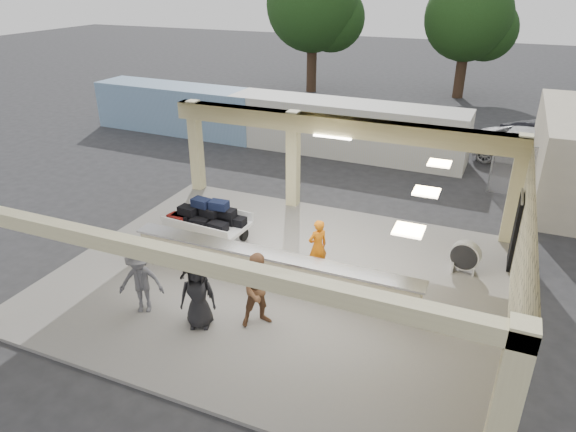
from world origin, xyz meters
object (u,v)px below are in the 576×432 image
at_px(baggage_handler, 318,247).
at_px(car_white_a, 538,148).
at_px(passenger_b, 195,286).
at_px(drum_fan, 465,256).
at_px(baggage_counter, 270,270).
at_px(passenger_d, 198,295).
at_px(passenger_c, 141,282).
at_px(passenger_a, 260,290).
at_px(luggage_cart, 207,219).
at_px(car_dark, 550,141).
at_px(container_blue, 179,109).
at_px(container_white, 344,128).

relative_size(baggage_handler, car_white_a, 0.30).
bearing_deg(passenger_b, drum_fan, 60.20).
bearing_deg(baggage_counter, drum_fan, 30.33).
bearing_deg(car_white_a, passenger_d, 166.40).
bearing_deg(passenger_c, passenger_d, -21.81).
xyz_separation_m(passenger_d, car_white_a, (7.59, 15.95, -0.19)).
bearing_deg(baggage_counter, passenger_a, -73.15).
relative_size(baggage_handler, passenger_c, 0.95).
relative_size(luggage_cart, passenger_d, 1.47).
bearing_deg(passenger_d, passenger_b, 113.33).
xyz_separation_m(passenger_d, car_dark, (8.11, 17.38, -0.20)).
xyz_separation_m(baggage_counter, passenger_c, (-2.43, -2.28, 0.37)).
bearing_deg(container_blue, passenger_c, -57.64).
bearing_deg(passenger_d, baggage_counter, 48.06).
bearing_deg(passenger_c, passenger_b, -14.81).
bearing_deg(container_white, passenger_d, -85.20).
height_order(car_white_a, container_white, container_white).
bearing_deg(container_blue, car_dark, 11.33).
height_order(baggage_handler, car_white_a, baggage_handler).
distance_m(baggage_handler, car_dark, 15.38).
bearing_deg(passenger_a, car_white_a, 27.82).
height_order(baggage_counter, passenger_d, passenger_d).
height_order(baggage_handler, container_blue, container_blue).
bearing_deg(container_white, passenger_b, -85.87).
height_order(baggage_counter, baggage_handler, baggage_handler).
bearing_deg(luggage_cart, passenger_c, -79.81).
height_order(luggage_cart, container_white, container_white).
relative_size(baggage_counter, car_white_a, 1.53).
distance_m(passenger_a, passenger_b, 1.56).
distance_m(passenger_a, container_white, 13.66).
bearing_deg(luggage_cart, baggage_handler, -2.92).
bearing_deg(passenger_a, drum_fan, 5.97).
bearing_deg(car_white_a, passenger_c, 161.94).
xyz_separation_m(passenger_a, container_white, (-2.13, 13.49, 0.16)).
relative_size(drum_fan, car_white_a, 0.18).
xyz_separation_m(passenger_b, passenger_d, (0.17, -0.17, -0.09)).
xyz_separation_m(luggage_cart, container_blue, (-8.03, 10.53, 0.34)).
bearing_deg(car_white_a, passenger_a, 169.57).
xyz_separation_m(luggage_cart, drum_fan, (7.62, 1.21, -0.27)).
height_order(luggage_cart, passenger_b, passenger_b).
relative_size(passenger_a, car_dark, 0.42).
bearing_deg(passenger_c, baggage_counter, 20.03).
height_order(passenger_a, car_dark, passenger_a).
relative_size(passenger_b, passenger_c, 1.12).
distance_m(luggage_cart, container_white, 10.38).
bearing_deg(container_blue, car_white_a, 7.06).
relative_size(baggage_counter, container_blue, 0.88).
relative_size(passenger_c, container_blue, 0.18).
relative_size(car_dark, container_white, 0.41).
relative_size(drum_fan, passenger_c, 0.55).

